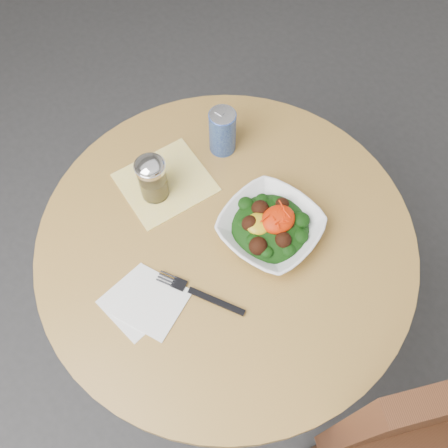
% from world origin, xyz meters
% --- Properties ---
extents(ground, '(6.00, 6.00, 0.00)m').
position_xyz_m(ground, '(0.00, 0.00, 0.00)').
color(ground, '#323234').
rests_on(ground, ground).
extents(table, '(0.90, 0.90, 0.75)m').
position_xyz_m(table, '(0.00, 0.00, 0.55)').
color(table, black).
rests_on(table, ground).
extents(cloth_napkin, '(0.23, 0.21, 0.00)m').
position_xyz_m(cloth_napkin, '(-0.02, 0.22, 0.75)').
color(cloth_napkin, yellow).
rests_on(cloth_napkin, table).
extents(paper_napkins, '(0.19, 0.18, 0.00)m').
position_xyz_m(paper_napkins, '(-0.24, -0.01, 0.75)').
color(paper_napkins, white).
rests_on(paper_napkins, table).
extents(salad_bowl, '(0.27, 0.27, 0.08)m').
position_xyz_m(salad_bowl, '(0.09, -0.05, 0.78)').
color(salad_bowl, white).
rests_on(salad_bowl, table).
extents(fork, '(0.11, 0.20, 0.00)m').
position_xyz_m(fork, '(-0.13, -0.07, 0.76)').
color(fork, black).
rests_on(fork, table).
extents(spice_shaker, '(0.07, 0.07, 0.13)m').
position_xyz_m(spice_shaker, '(-0.06, 0.21, 0.81)').
color(spice_shaker, silver).
rests_on(spice_shaker, table).
extents(beverage_can, '(0.07, 0.07, 0.13)m').
position_xyz_m(beverage_can, '(0.16, 0.22, 0.81)').
color(beverage_can, navy).
rests_on(beverage_can, table).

